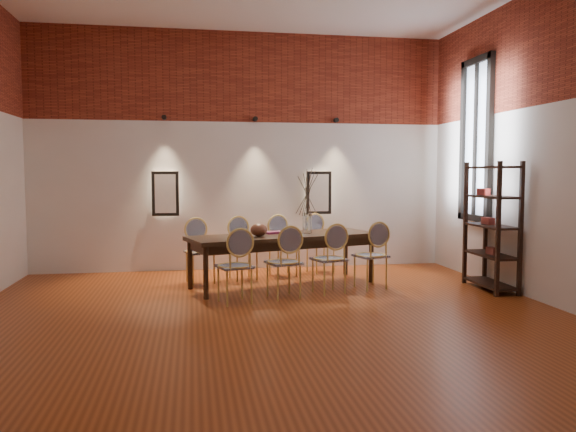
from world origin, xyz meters
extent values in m
cube|color=#974017|center=(0.00, 0.00, -0.01)|extent=(7.00, 7.00, 0.02)
cube|color=silver|center=(0.00, 3.55, 2.00)|extent=(7.00, 0.10, 4.00)
cube|color=silver|center=(0.00, -3.55, 2.00)|extent=(7.00, 0.10, 4.00)
cube|color=silver|center=(3.55, 0.00, 2.00)|extent=(0.10, 7.00, 4.00)
cube|color=maroon|center=(0.00, 3.48, 3.25)|extent=(7.00, 0.02, 1.50)
cube|color=maroon|center=(3.48, 0.00, 3.25)|extent=(0.02, 7.00, 1.50)
cube|color=#FFEAC6|center=(-1.30, 3.45, 1.30)|extent=(0.36, 0.06, 0.66)
cube|color=#FFEAC6|center=(1.30, 3.45, 1.30)|extent=(0.36, 0.06, 0.66)
cylinder|color=black|center=(-1.30, 3.42, 2.55)|extent=(0.08, 0.10, 0.08)
cylinder|color=black|center=(0.20, 3.42, 2.55)|extent=(0.08, 0.10, 0.08)
cylinder|color=black|center=(1.60, 3.42, 2.55)|extent=(0.08, 0.10, 0.08)
cube|color=silver|center=(3.46, 2.00, 2.15)|extent=(0.02, 0.78, 2.38)
cube|color=black|center=(3.44, 2.00, 2.15)|extent=(0.08, 0.90, 2.50)
cube|color=black|center=(3.44, 2.00, 2.15)|extent=(0.06, 0.06, 2.40)
cube|color=#352012|center=(0.44, 1.94, 0.38)|extent=(2.88, 1.63, 0.75)
cylinder|color=silver|center=(0.81, 2.05, 0.90)|extent=(0.14, 0.14, 0.30)
ellipsoid|color=brown|center=(0.06, 1.78, 0.84)|extent=(0.24, 0.24, 0.18)
cube|color=#8C2D58|center=(0.33, 2.10, 0.77)|extent=(0.30, 0.25, 0.03)
camera|label=1|loc=(-0.87, -6.05, 1.64)|focal=35.00mm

